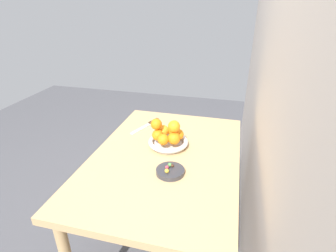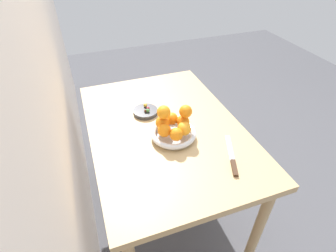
{
  "view_description": "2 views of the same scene",
  "coord_description": "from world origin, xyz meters",
  "px_view_note": "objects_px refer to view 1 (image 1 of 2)",
  "views": [
    {
      "loc": [
        1.13,
        0.3,
        1.48
      ],
      "look_at": [
        -0.1,
        -0.01,
        0.86
      ],
      "focal_mm": 28.0,
      "sensor_mm": 36.0,
      "label": 1
    },
    {
      "loc": [
        -1.01,
        0.34,
        1.58
      ],
      "look_at": [
        -0.1,
        0.02,
        0.82
      ],
      "focal_mm": 28.0,
      "sensor_mm": 36.0,
      "label": 2
    }
  ],
  "objects_px": {
    "orange_0": "(173,130)",
    "orange_5": "(178,135)",
    "candy_ball_3": "(167,167)",
    "orange_4": "(174,138)",
    "dining_table": "(165,169)",
    "orange_2": "(158,135)",
    "knife": "(148,125)",
    "candy_ball_1": "(167,171)",
    "orange_1": "(163,131)",
    "candy_dish": "(170,171)",
    "orange_7": "(156,124)",
    "candy_ball_0": "(172,166)",
    "orange_3": "(163,140)",
    "orange_6": "(174,126)",
    "candy_ball_2": "(170,165)",
    "fruit_bowl": "(168,143)"
  },
  "relations": [
    {
      "from": "orange_3",
      "to": "orange_5",
      "type": "xyz_separation_m",
      "value": [
        -0.07,
        0.06,
        0.0
      ]
    },
    {
      "from": "orange_1",
      "to": "candy_dish",
      "type": "bearing_deg",
      "value": 21.69
    },
    {
      "from": "dining_table",
      "to": "candy_ball_1",
      "type": "height_order",
      "value": "candy_ball_1"
    },
    {
      "from": "orange_0",
      "to": "candy_ball_2",
      "type": "bearing_deg",
      "value": 10.06
    },
    {
      "from": "fruit_bowl",
      "to": "candy_ball_1",
      "type": "height_order",
      "value": "candy_ball_1"
    },
    {
      "from": "orange_1",
      "to": "dining_table",
      "type": "bearing_deg",
      "value": 20.04
    },
    {
      "from": "orange_1",
      "to": "orange_6",
      "type": "bearing_deg",
      "value": 50.12
    },
    {
      "from": "orange_0",
      "to": "dining_table",
      "type": "bearing_deg",
      "value": -1.48
    },
    {
      "from": "orange_3",
      "to": "orange_4",
      "type": "bearing_deg",
      "value": 110.44
    },
    {
      "from": "candy_dish",
      "to": "candy_ball_1",
      "type": "xyz_separation_m",
      "value": [
        0.03,
        -0.01,
        0.02
      ]
    },
    {
      "from": "dining_table",
      "to": "knife",
      "type": "height_order",
      "value": "knife"
    },
    {
      "from": "orange_3",
      "to": "candy_ball_3",
      "type": "distance_m",
      "value": 0.2
    },
    {
      "from": "candy_ball_0",
      "to": "candy_ball_3",
      "type": "distance_m",
      "value": 0.03
    },
    {
      "from": "candy_ball_3",
      "to": "knife",
      "type": "height_order",
      "value": "candy_ball_3"
    },
    {
      "from": "fruit_bowl",
      "to": "knife",
      "type": "relative_size",
      "value": 0.89
    },
    {
      "from": "orange_1",
      "to": "orange_7",
      "type": "distance_m",
      "value": 0.08
    },
    {
      "from": "candy_ball_0",
      "to": "candy_ball_1",
      "type": "height_order",
      "value": "candy_ball_1"
    },
    {
      "from": "candy_ball_3",
      "to": "orange_4",
      "type": "bearing_deg",
      "value": -175.76
    },
    {
      "from": "orange_3",
      "to": "candy_ball_0",
      "type": "distance_m",
      "value": 0.19
    },
    {
      "from": "knife",
      "to": "orange_4",
      "type": "bearing_deg",
      "value": 41.95
    },
    {
      "from": "orange_7",
      "to": "candy_ball_0",
      "type": "distance_m",
      "value": 0.28
    },
    {
      "from": "orange_1",
      "to": "candy_ball_3",
      "type": "height_order",
      "value": "orange_1"
    },
    {
      "from": "candy_ball_2",
      "to": "orange_5",
      "type": "bearing_deg",
      "value": -177.04
    },
    {
      "from": "orange_0",
      "to": "candy_ball_3",
      "type": "xyz_separation_m",
      "value": [
        0.31,
        0.04,
        -0.04
      ]
    },
    {
      "from": "orange_5",
      "to": "orange_7",
      "type": "bearing_deg",
      "value": -76.93
    },
    {
      "from": "orange_2",
      "to": "orange_7",
      "type": "bearing_deg",
      "value": -128.37
    },
    {
      "from": "candy_ball_1",
      "to": "orange_2",
      "type": "bearing_deg",
      "value": -155.21
    },
    {
      "from": "orange_4",
      "to": "candy_ball_2",
      "type": "bearing_deg",
      "value": 7.08
    },
    {
      "from": "orange_1",
      "to": "candy_ball_0",
      "type": "relative_size",
      "value": 4.19
    },
    {
      "from": "orange_3",
      "to": "candy_ball_2",
      "type": "xyz_separation_m",
      "value": [
        0.16,
        0.08,
        -0.04
      ]
    },
    {
      "from": "candy_dish",
      "to": "orange_6",
      "type": "height_order",
      "value": "orange_6"
    },
    {
      "from": "orange_4",
      "to": "candy_ball_0",
      "type": "height_order",
      "value": "orange_4"
    },
    {
      "from": "orange_5",
      "to": "orange_6",
      "type": "distance_m",
      "value": 0.08
    },
    {
      "from": "orange_1",
      "to": "orange_4",
      "type": "bearing_deg",
      "value": 47.42
    },
    {
      "from": "orange_0",
      "to": "orange_7",
      "type": "relative_size",
      "value": 1.0
    },
    {
      "from": "dining_table",
      "to": "orange_2",
      "type": "xyz_separation_m",
      "value": [
        -0.08,
        -0.07,
        0.16
      ]
    },
    {
      "from": "orange_2",
      "to": "candy_dish",
      "type": "bearing_deg",
      "value": 29.35
    },
    {
      "from": "orange_5",
      "to": "orange_7",
      "type": "height_order",
      "value": "orange_7"
    },
    {
      "from": "orange_3",
      "to": "candy_dish",
      "type": "bearing_deg",
      "value": 24.44
    },
    {
      "from": "fruit_bowl",
      "to": "dining_table",
      "type": "bearing_deg",
      "value": 5.51
    },
    {
      "from": "dining_table",
      "to": "orange_2",
      "type": "relative_size",
      "value": 17.54
    },
    {
      "from": "candy_dish",
      "to": "orange_2",
      "type": "height_order",
      "value": "orange_2"
    },
    {
      "from": "dining_table",
      "to": "orange_3",
      "type": "bearing_deg",
      "value": -151.35
    },
    {
      "from": "orange_4",
      "to": "orange_6",
      "type": "xyz_separation_m",
      "value": [
        -0.01,
        -0.0,
        0.07
      ]
    },
    {
      "from": "candy_ball_2",
      "to": "candy_ball_0",
      "type": "bearing_deg",
      "value": 81.76
    },
    {
      "from": "orange_5",
      "to": "orange_6",
      "type": "xyz_separation_m",
      "value": [
        0.05,
        -0.01,
        0.07
      ]
    },
    {
      "from": "candy_dish",
      "to": "fruit_bowl",
      "type": "bearing_deg",
      "value": -163.61
    },
    {
      "from": "orange_2",
      "to": "knife",
      "type": "relative_size",
      "value": 0.25
    },
    {
      "from": "orange_7",
      "to": "candy_ball_1",
      "type": "relative_size",
      "value": 3.0
    },
    {
      "from": "orange_0",
      "to": "orange_5",
      "type": "distance_m",
      "value": 0.06
    }
  ]
}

